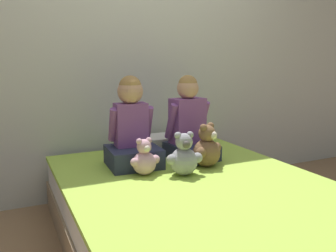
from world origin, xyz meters
TOP-DOWN VIEW (x-y plane):
  - ground_plane at (0.00, 0.00)m, footprint 14.00×14.00m
  - wall_behind_bed at (0.00, 1.10)m, footprint 8.00×0.06m
  - bed at (0.00, 0.00)m, footprint 1.60×2.03m
  - child_on_left at (-0.25, 0.50)m, footprint 0.38×0.36m
  - child_on_right at (0.22, 0.51)m, footprint 0.36×0.40m
  - teddy_bear_held_by_left_child at (-0.25, 0.26)m, footprint 0.21×0.16m
  - teddy_bear_held_by_right_child at (0.22, 0.25)m, footprint 0.24×0.20m
  - teddy_bear_between_children at (-0.01, 0.15)m, footprint 0.24×0.18m
  - pillow_at_headboard at (0.00, 0.85)m, footprint 0.55×0.26m

SIDE VIEW (x-z plane):
  - ground_plane at x=0.00m, z-range 0.00..0.00m
  - bed at x=0.00m, z-range 0.00..0.42m
  - pillow_at_headboard at x=0.00m, z-range 0.42..0.53m
  - teddy_bear_held_by_left_child at x=-0.25m, z-range 0.40..0.65m
  - teddy_bear_between_children at x=-0.01m, z-range 0.40..0.69m
  - teddy_bear_held_by_right_child at x=0.22m, z-range 0.39..0.71m
  - child_on_left at x=-0.25m, z-range 0.36..1.00m
  - child_on_right at x=0.22m, z-range 0.36..1.00m
  - wall_behind_bed at x=0.00m, z-range 0.00..2.50m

